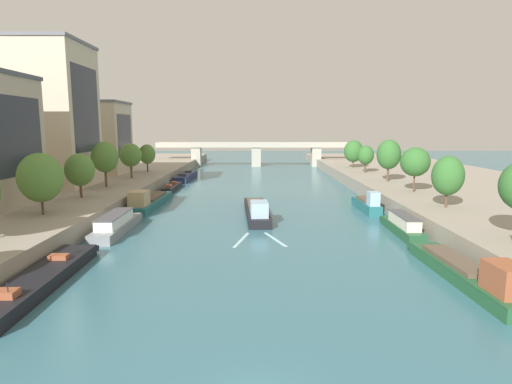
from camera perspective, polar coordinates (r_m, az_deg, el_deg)
quay_left at (r=80.80m, az=-26.77°, el=0.12°), size 36.00×170.00×2.29m
quay_right at (r=80.85m, az=26.75°, el=0.12°), size 36.00×170.00×2.29m
barge_midriver at (r=56.98m, az=0.05°, el=-2.47°), size 3.81×17.44×2.93m
wake_behind_barge at (r=45.65m, az=0.27°, el=-6.44°), size 5.59×6.07×0.03m
moored_boat_left_end at (r=36.60m, az=-27.20°, el=-10.44°), size 3.36×16.94×2.18m
moored_boat_left_far at (r=51.15m, az=-18.42°, el=-4.15°), size 2.59×13.01×2.27m
moored_boat_left_midway at (r=65.80m, az=-14.37°, el=-1.18°), size 3.52×17.00×3.17m
moored_boat_left_second at (r=82.65m, az=-11.34°, el=0.64°), size 2.04×11.43×2.09m
moored_boat_left_lone at (r=98.43m, az=-9.48°, el=2.08°), size 3.27×16.02×2.46m
moored_boat_right_second at (r=36.85m, az=26.76°, el=-9.73°), size 3.15×16.09×3.07m
moored_boat_right_upstream at (r=50.69m, az=19.15°, el=-4.29°), size 2.09×11.17×2.32m
moored_boat_right_end at (r=62.80m, az=14.74°, el=-1.60°), size 2.10×10.10×3.24m
tree_left_past_mid at (r=52.38m, az=-27.21°, el=1.75°), size 4.79×4.79×6.93m
tree_left_end_of_row at (r=63.12m, az=-22.81°, el=2.78°), size 3.98×3.98×6.12m
tree_left_nearest at (r=72.53m, az=-19.83°, el=4.45°), size 4.27×4.27×7.37m
tree_left_second at (r=84.23m, az=-16.65°, el=4.80°), size 4.17×4.17×6.64m
tree_left_by_lamp at (r=95.35m, az=-14.57°, el=4.97°), size 3.57×3.57×5.97m
tree_right_far at (r=55.83m, az=24.48°, el=2.02°), size 3.77×3.77×6.30m
tree_right_end_of_row at (r=67.43m, az=20.69°, el=3.83°), size 4.34×4.34×6.73m
tree_right_third at (r=79.33m, az=17.48°, el=4.86°), size 4.25×4.25×7.52m
tree_right_midway at (r=93.53m, az=14.58°, el=4.85°), size 3.45×3.45×5.81m
tree_right_distant at (r=104.42m, az=13.00°, el=5.41°), size 4.56×4.56×6.61m
building_left_tall at (r=77.78m, az=-26.72°, el=9.29°), size 14.07×13.13×23.28m
building_left_far_end at (r=95.45m, az=-21.37°, el=6.87°), size 14.24×11.71×14.99m
bridge_far at (r=129.81m, az=-0.02°, el=5.55°), size 60.78×4.40×7.35m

